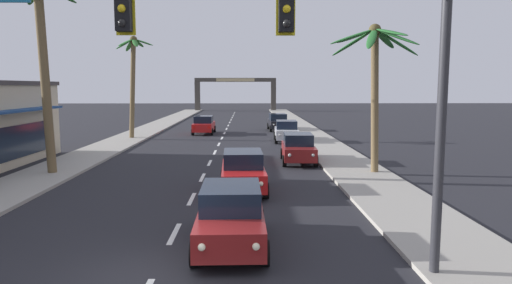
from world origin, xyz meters
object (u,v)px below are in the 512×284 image
sedan_parked_nearest_kerb (298,148)px  sedan_parked_mid_kerb (278,122)px  sedan_lead_at_stop_bar (231,216)px  palm_left_second (43,49)px  palm_right_second (375,64)px  sedan_parked_far_kerb (286,131)px  palm_left_third (133,72)px  traffic_signal_mast (296,46)px  sedan_third_in_queue (243,171)px  town_gateway_arch (235,89)px  sedan_oncoming_far (204,125)px

sedan_parked_nearest_kerb → sedan_parked_mid_kerb: bearing=89.7°
sedan_lead_at_stop_bar → palm_left_second: 14.99m
sedan_parked_mid_kerb → palm_right_second: bearing=-82.2°
sedan_parked_far_kerb → palm_left_third: (-12.56, 1.88, 4.73)m
palm_right_second → traffic_signal_mast: bearing=-112.5°
sedan_third_in_queue → town_gateway_arch: bearing=91.8°
palm_left_second → palm_right_second: (16.12, -0.10, -0.68)m
sedan_parked_nearest_kerb → sedan_lead_at_stop_bar: bearing=-103.7°
palm_right_second → town_gateway_arch: 61.24m
traffic_signal_mast → town_gateway_arch: bearing=92.6°
sedan_third_in_queue → sedan_oncoming_far: bearing=99.4°
sedan_third_in_queue → palm_left_second: (-9.70, 3.61, 5.31)m
palm_left_second → sedan_lead_at_stop_bar: bearing=-47.7°
palm_left_third → palm_right_second: 22.20m
traffic_signal_mast → palm_left_second: size_ratio=1.13×
sedan_lead_at_stop_bar → sedan_parked_far_kerb: same height
sedan_parked_far_kerb → palm_left_second: palm_left_second is taller
sedan_parked_mid_kerb → town_gateway_arch: town_gateway_arch is taller
sedan_oncoming_far → palm_left_third: 8.34m
sedan_parked_far_kerb → town_gateway_arch: town_gateway_arch is taller
sedan_third_in_queue → sedan_oncoming_far: same height
sedan_third_in_queue → palm_right_second: bearing=28.7°
sedan_oncoming_far → palm_left_second: bearing=-106.3°
palm_left_third → palm_right_second: bearing=-45.1°
traffic_signal_mast → sedan_parked_far_kerb: traffic_signal_mast is taller
traffic_signal_mast → palm_left_second: 16.70m
sedan_lead_at_stop_bar → sedan_parked_mid_kerb: bearing=84.0°
sedan_parked_nearest_kerb → sedan_parked_far_kerb: bearing=89.0°
traffic_signal_mast → palm_left_third: (-10.52, 28.19, 0.32)m
sedan_oncoming_far → palm_left_third: size_ratio=0.52×
sedan_third_in_queue → sedan_parked_mid_kerb: size_ratio=1.00×
sedan_lead_at_stop_bar → palm_left_third: (-9.00, 25.99, 4.73)m
sedan_oncoming_far → sedan_parked_far_kerb: 9.46m
sedan_parked_mid_kerb → palm_left_third: palm_left_third is taller
sedan_parked_far_kerb → palm_left_second: bearing=-133.4°
sedan_third_in_queue → palm_left_second: size_ratio=0.47×
sedan_oncoming_far → palm_right_second: bearing=-62.7°
palm_right_second → town_gateway_arch: bearing=97.9°
sedan_parked_mid_kerb → sedan_parked_far_kerb: same height
palm_left_second → palm_left_third: (0.43, 15.62, -0.58)m
sedan_parked_mid_kerb → sedan_parked_far_kerb: (0.06, -9.41, 0.00)m
palm_left_third → palm_left_second: bearing=-91.6°
sedan_third_in_queue → palm_left_third: (-9.26, 19.23, 4.73)m
sedan_parked_nearest_kerb → palm_left_third: palm_left_third is taller
sedan_parked_nearest_kerb → palm_right_second: palm_right_second is taller
sedan_lead_at_stop_bar → sedan_third_in_queue: (0.26, 6.76, 0.00)m
sedan_parked_nearest_kerb → palm_left_second: 14.33m
sedan_parked_mid_kerb → palm_right_second: 23.92m
sedan_oncoming_far → sedan_parked_far_kerb: size_ratio=0.99×
sedan_parked_mid_kerb → palm_left_third: (-12.50, -7.53, 4.73)m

